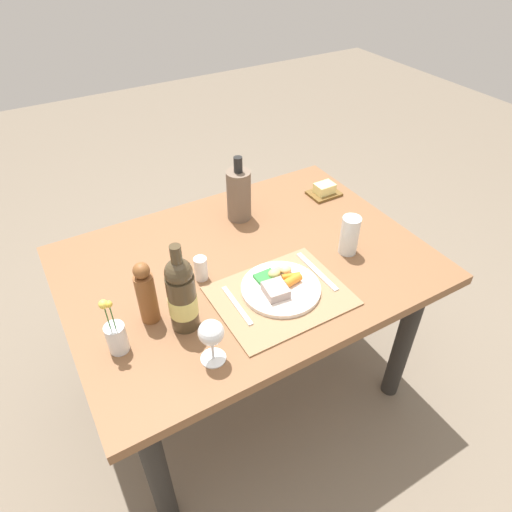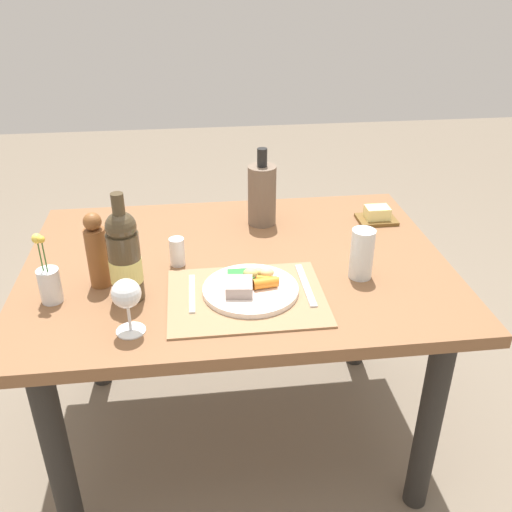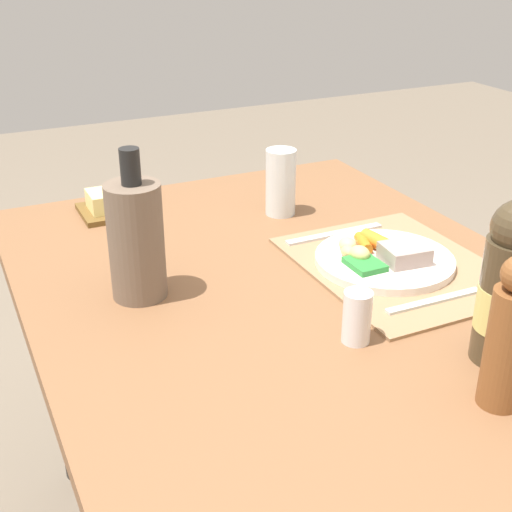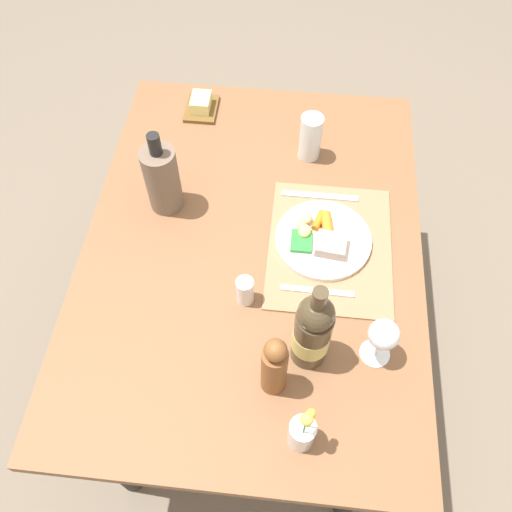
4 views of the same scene
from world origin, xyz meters
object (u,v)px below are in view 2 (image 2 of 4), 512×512
(dining_table, at_px, (237,290))
(knife, at_px, (306,285))
(dinner_plate, at_px, (250,287))
(water_tumbler, at_px, (362,257))
(cooler_bottle, at_px, (262,194))
(wine_glass, at_px, (126,296))
(fork, at_px, (192,293))
(salt_shaker, at_px, (177,252))
(butter_dish, at_px, (377,216))
(pepper_mill, at_px, (97,252))
(flower_vase, at_px, (49,282))
(wine_bottle, at_px, (125,257))

(dining_table, bearing_deg, knife, -44.86)
(dining_table, relative_size, dinner_plate, 4.85)
(water_tumbler, xyz_separation_m, cooler_bottle, (-0.23, 0.39, 0.04))
(dining_table, distance_m, cooler_bottle, 0.35)
(dining_table, xyz_separation_m, wine_glass, (-0.29, -0.32, 0.21))
(fork, xyz_separation_m, salt_shaker, (-0.04, 0.18, 0.03))
(butter_dish, xyz_separation_m, water_tumbler, (-0.16, -0.36, 0.04))
(dinner_plate, xyz_separation_m, knife, (0.15, 0.01, -0.01))
(pepper_mill, distance_m, water_tumbler, 0.73)
(pepper_mill, bearing_deg, dining_table, 12.94)
(knife, height_order, salt_shaker, salt_shaker)
(pepper_mill, height_order, flower_vase, pepper_mill)
(fork, bearing_deg, dinner_plate, -1.12)
(pepper_mill, distance_m, salt_shaker, 0.24)
(fork, xyz_separation_m, knife, (0.31, 0.01, 0.00))
(fork, relative_size, salt_shaker, 2.22)
(butter_dish, height_order, salt_shaker, salt_shaker)
(fork, relative_size, wine_bottle, 0.63)
(pepper_mill, relative_size, butter_dish, 1.67)
(wine_glass, bearing_deg, wine_bottle, 95.40)
(wine_glass, bearing_deg, butter_dish, 34.49)
(pepper_mill, xyz_separation_m, water_tumbler, (0.73, -0.05, -0.04))
(fork, bearing_deg, flower_vase, 177.64)
(knife, bearing_deg, dining_table, 135.33)
(wine_glass, height_order, butter_dish, wine_glass)
(fork, bearing_deg, wine_glass, -135.74)
(butter_dish, distance_m, salt_shaker, 0.71)
(flower_vase, relative_size, water_tumbler, 1.36)
(butter_dish, distance_m, cooler_bottle, 0.40)
(dinner_plate, bearing_deg, fork, 177.87)
(wine_bottle, height_order, water_tumbler, wine_bottle)
(dinner_plate, distance_m, butter_dish, 0.63)
(knife, bearing_deg, wine_bottle, 179.01)
(fork, bearing_deg, water_tumbler, 6.47)
(dinner_plate, bearing_deg, butter_dish, 40.14)
(flower_vase, distance_m, water_tumbler, 0.85)
(flower_vase, relative_size, salt_shaker, 2.35)
(butter_dish, height_order, flower_vase, flower_vase)
(dining_table, relative_size, water_tumbler, 8.59)
(fork, distance_m, flower_vase, 0.37)
(water_tumbler, distance_m, cooler_bottle, 0.46)
(wine_bottle, relative_size, water_tumbler, 2.05)
(water_tumbler, relative_size, salt_shaker, 1.73)
(knife, xyz_separation_m, flower_vase, (-0.68, 0.02, 0.05))
(dining_table, distance_m, flower_vase, 0.55)
(fork, relative_size, water_tumbler, 1.28)
(fork, height_order, salt_shaker, salt_shaker)
(pepper_mill, bearing_deg, wine_glass, -67.55)
(butter_dish, bearing_deg, salt_shaker, -161.91)
(dining_table, height_order, flower_vase, flower_vase)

